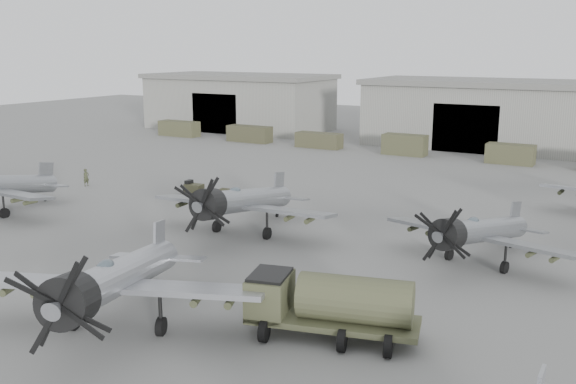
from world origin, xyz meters
name	(u,v)px	position (x,y,z in m)	size (l,w,h in m)	color
ground	(185,302)	(0.00, 0.00, 0.00)	(220.00, 220.00, 0.00)	slate
hangar_left	(239,101)	(-38.00, 61.96, 4.37)	(29.00, 14.80, 8.70)	gray
hangar_center	(479,113)	(0.00, 61.96, 4.37)	(29.00, 14.80, 8.70)	gray
support_truck_0	(179,129)	(-40.75, 50.00, 1.11)	(6.30, 2.20, 2.21)	#47482F
support_truck_1	(249,134)	(-28.38, 50.00, 1.11)	(6.35, 2.20, 2.23)	#3E3E29
support_truck_2	(319,140)	(-17.58, 50.00, 0.98)	(6.08, 2.20, 1.96)	#43422C
support_truck_3	(405,145)	(-5.89, 50.00, 1.25)	(5.28, 2.20, 2.50)	#46462E
support_truck_4	(510,154)	(6.53, 50.00, 1.11)	(5.23, 2.20, 2.22)	#47472E
aircraft_near_1	(113,281)	(-0.42, -4.48, 2.54)	(13.79, 12.46, 5.58)	#95979D
aircraft_mid_1	(240,202)	(-4.14, 11.36, 2.43)	(13.40, 12.06, 5.35)	gray
aircraft_mid_2	(477,232)	(11.64, 12.89, 2.15)	(11.89, 10.71, 4.73)	gray
fuel_tanker	(331,302)	(8.29, 0.01, 1.70)	(8.07, 4.80, 2.96)	#45482F
tug_trailer	(206,190)	(-13.90, 20.50, 0.44)	(5.94, 1.44, 1.19)	#393825
ground_crew	(86,177)	(-25.95, 17.89, 0.83)	(0.60, 0.40, 1.65)	#373B26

